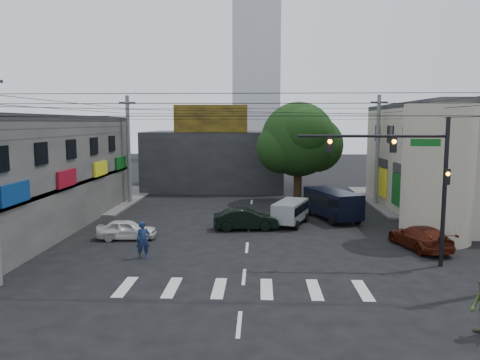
# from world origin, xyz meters

# --- Properties ---
(ground) EXTENTS (160.00, 160.00, 0.00)m
(ground) POSITION_xyz_m (0.00, 0.00, 0.00)
(ground) COLOR black
(ground) RESTS_ON ground
(sidewalk_far_left) EXTENTS (16.00, 16.00, 0.15)m
(sidewalk_far_left) POSITION_xyz_m (-18.00, 18.00, 0.07)
(sidewalk_far_left) COLOR #514F4C
(sidewalk_far_left) RESTS_ON ground
(sidewalk_far_right) EXTENTS (16.00, 16.00, 0.15)m
(sidewalk_far_right) POSITION_xyz_m (18.00, 18.00, 0.07)
(sidewalk_far_right) COLOR #514F4C
(sidewalk_far_right) RESTS_ON ground
(corner_column) EXTENTS (4.00, 4.00, 8.00)m
(corner_column) POSITION_xyz_m (11.00, 4.00, 4.00)
(corner_column) COLOR gray
(corner_column) RESTS_ON ground
(building_far) EXTENTS (14.00, 10.00, 6.00)m
(building_far) POSITION_xyz_m (-4.00, 26.00, 3.00)
(building_far) COLOR #232326
(building_far) RESTS_ON ground
(billboard) EXTENTS (7.00, 0.30, 2.60)m
(billboard) POSITION_xyz_m (-4.00, 21.10, 7.30)
(billboard) COLOR olive
(billboard) RESTS_ON building_far
(tower_distant) EXTENTS (9.00, 9.00, 44.00)m
(tower_distant) POSITION_xyz_m (0.00, 70.00, 22.00)
(tower_distant) COLOR silver
(tower_distant) RESTS_ON ground
(street_tree) EXTENTS (6.40, 6.40, 8.70)m
(street_tree) POSITION_xyz_m (4.00, 17.00, 5.47)
(street_tree) COLOR black
(street_tree) RESTS_ON ground
(traffic_gantry) EXTENTS (7.10, 0.35, 7.20)m
(traffic_gantry) POSITION_xyz_m (7.82, -1.00, 4.83)
(traffic_gantry) COLOR black
(traffic_gantry) RESTS_ON ground
(utility_pole_far_left) EXTENTS (0.32, 0.32, 9.20)m
(utility_pole_far_left) POSITION_xyz_m (-10.50, 16.00, 4.60)
(utility_pole_far_left) COLOR #59595B
(utility_pole_far_left) RESTS_ON ground
(utility_pole_far_right) EXTENTS (0.32, 0.32, 9.20)m
(utility_pole_far_right) POSITION_xyz_m (10.50, 16.00, 4.60)
(utility_pole_far_right) COLOR #59595B
(utility_pole_far_right) RESTS_ON ground
(dark_sedan) EXTENTS (2.41, 4.52, 1.38)m
(dark_sedan) POSITION_xyz_m (-0.21, 6.39, 0.69)
(dark_sedan) COLOR black
(dark_sedan) RESTS_ON ground
(white_compact) EXTENTS (2.06, 3.76, 1.19)m
(white_compact) POSITION_xyz_m (-7.23, 3.58, 0.60)
(white_compact) COLOR silver
(white_compact) RESTS_ON ground
(maroon_sedan) EXTENTS (3.91, 5.32, 1.30)m
(maroon_sedan) POSITION_xyz_m (9.54, 2.18, 0.65)
(maroon_sedan) COLOR #46140A
(maroon_sedan) RESTS_ON ground
(silver_minivan) EXTENTS (4.79, 3.97, 1.63)m
(silver_minivan) POSITION_xyz_m (2.78, 7.89, 0.82)
(silver_minivan) COLOR #9A9DA1
(silver_minivan) RESTS_ON ground
(navy_van) EXTENTS (6.59, 5.48, 2.11)m
(navy_van) POSITION_xyz_m (5.90, 9.80, 1.05)
(navy_van) COLOR black
(navy_van) RESTS_ON ground
(traffic_officer) EXTENTS (0.97, 0.88, 1.92)m
(traffic_officer) POSITION_xyz_m (-5.27, -0.29, 0.96)
(traffic_officer) COLOR #15254A
(traffic_officer) RESTS_ON ground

